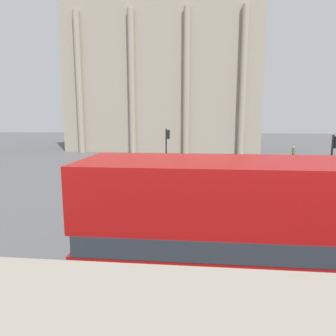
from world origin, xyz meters
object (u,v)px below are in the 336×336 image
traffic_light_mid (333,158)px  traffic_light_far (167,147)px  plaza_building_left (165,76)px  pedestrian_olive (293,153)px  double_decker_bus (308,238)px  pedestrian_black (220,177)px  car_white (301,165)px  pedestrian_grey (161,169)px  pedestrian_yellow (153,173)px  traffic_light_near (208,185)px

traffic_light_mid → traffic_light_far: traffic_light_far is taller
plaza_building_left → pedestrian_olive: size_ratio=16.39×
double_decker_bus → traffic_light_mid: bearing=67.5°
pedestrian_black → traffic_light_mid: bearing=-105.9°
car_white → pedestrian_olive: size_ratio=2.36×
traffic_light_mid → traffic_light_far: 11.70m
plaza_building_left → double_decker_bus: bearing=-79.6°
plaza_building_left → traffic_light_mid: plaza_building_left is taller
car_white → pedestrian_olive: 7.68m
double_decker_bus → pedestrian_grey: 17.24m
traffic_light_mid → pedestrian_yellow: traffic_light_mid is taller
pedestrian_grey → pedestrian_black: size_ratio=0.96×
traffic_light_mid → pedestrian_grey: (-10.90, 4.52, -1.62)m
pedestrian_yellow → pedestrian_black: bearing=81.1°
pedestrian_yellow → pedestrian_black: pedestrian_black is taller
traffic_light_near → pedestrian_yellow: size_ratio=2.13×
pedestrian_yellow → pedestrian_olive: bearing=143.2°
double_decker_bus → traffic_light_near: (-2.07, 5.22, 0.02)m
pedestrian_olive → pedestrian_black: size_ratio=1.00×
traffic_light_near → pedestrian_grey: size_ratio=2.02×
traffic_light_near → traffic_light_mid: bearing=41.0°
traffic_light_near → pedestrian_yellow: 10.34m
traffic_light_far → pedestrian_yellow: traffic_light_far is taller
double_decker_bus → plaza_building_left: (-7.99, 43.55, 9.48)m
double_decker_bus → traffic_light_near: bearing=114.1°
plaza_building_left → pedestrian_yellow: (2.18, -28.78, -10.81)m
double_decker_bus → pedestrian_olive: 30.04m
plaza_building_left → pedestrian_grey: 29.38m
double_decker_bus → pedestrian_yellow: bearing=113.9°
pedestrian_yellow → traffic_light_near: bearing=30.1°
traffic_light_far → traffic_light_mid: bearing=-26.7°
pedestrian_yellow → pedestrian_olive: pedestrian_olive is taller
traffic_light_mid → pedestrian_olive: bearing=80.0°
traffic_light_near → pedestrian_black: 8.18m
pedestrian_grey → pedestrian_olive: bearing=3.5°
double_decker_bus → car_white: 22.42m
traffic_light_far → pedestrian_yellow: bearing=-110.3°
traffic_light_mid → pedestrian_black: 6.81m
traffic_light_near → traffic_light_mid: traffic_light_mid is taller
traffic_light_mid → pedestrian_olive: (2.98, 16.99, -1.57)m
traffic_light_mid → pedestrian_black: bearing=167.5°
car_white → pedestrian_olive: (1.58, 7.51, 0.33)m
pedestrian_olive → pedestrian_black: 18.20m
traffic_light_far → pedestrian_black: traffic_light_far is taller
double_decker_bus → pedestrian_olive: bearing=76.1°
car_white → plaza_building_left: bearing=-112.2°
plaza_building_left → traffic_light_far: (3.03, -26.48, -9.05)m
car_white → pedestrian_yellow: bearing=-28.9°
pedestrian_grey → pedestrian_yellow: bearing=-143.1°
traffic_light_near → pedestrian_black: size_ratio=1.93×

